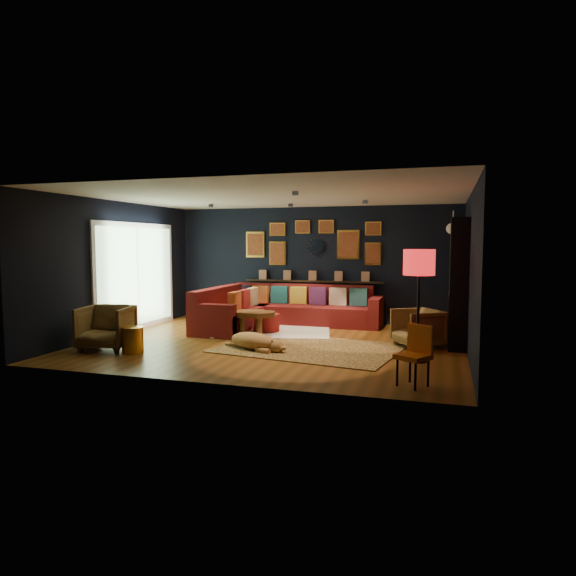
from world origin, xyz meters
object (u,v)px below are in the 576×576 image
(sectional, at_px, (275,311))
(coffee_table, at_px, (254,316))
(gold_stool, at_px, (133,340))
(dog, at_px, (253,338))
(armchair_left, at_px, (106,325))
(armchair_right, at_px, (418,326))
(pouf, at_px, (266,322))
(floor_lamp, at_px, (419,267))
(orange_chair, at_px, (416,351))

(sectional, height_order, coffee_table, sectional)
(coffee_table, xyz_separation_m, gold_stool, (-1.35, -1.97, -0.18))
(sectional, relative_size, dog, 2.77)
(armchair_left, bearing_deg, armchair_right, 7.27)
(armchair_left, bearing_deg, gold_stool, -24.23)
(pouf, distance_m, armchair_right, 3.04)
(floor_lamp, relative_size, dog, 1.38)
(armchair_right, height_order, floor_lamp, floor_lamp)
(floor_lamp, bearing_deg, sectional, 140.80)
(coffee_table, distance_m, armchair_right, 3.05)
(coffee_table, height_order, dog, coffee_table)
(coffee_table, xyz_separation_m, armchair_left, (-1.95, -1.83, 0.01))
(sectional, height_order, armchair_right, sectional)
(coffee_table, bearing_deg, pouf, 80.84)
(orange_chair, bearing_deg, gold_stool, -156.04)
(coffee_table, bearing_deg, dog, -69.81)
(gold_stool, bearing_deg, armchair_right, 22.90)
(sectional, relative_size, gold_stool, 7.96)
(armchair_right, xyz_separation_m, dog, (-2.62, -1.05, -0.15))
(sectional, bearing_deg, armchair_left, -121.56)
(armchair_right, bearing_deg, dog, -102.85)
(armchair_left, distance_m, dog, 2.48)
(armchair_left, bearing_deg, sectional, 46.67)
(sectional, distance_m, armchair_right, 3.38)
(floor_lamp, bearing_deg, coffee_table, 158.48)
(armchair_left, xyz_separation_m, gold_stool, (0.60, -0.13, -0.19))
(pouf, bearing_deg, armchair_left, -131.00)
(armchair_right, bearing_deg, floor_lamp, -32.19)
(sectional, bearing_deg, orange_chair, -50.91)
(floor_lamp, bearing_deg, armchair_left, -173.09)
(pouf, relative_size, gold_stool, 1.23)
(coffee_table, distance_m, armchair_left, 2.68)
(orange_chair, bearing_deg, armchair_right, 124.00)
(armchair_right, xyz_separation_m, orange_chair, (0.10, -2.47, 0.08))
(gold_stool, xyz_separation_m, orange_chair, (4.50, -0.61, 0.23))
(gold_stool, xyz_separation_m, dog, (1.78, 0.80, -0.00))
(armchair_left, relative_size, orange_chair, 1.06)
(sectional, distance_m, gold_stool, 3.55)
(sectional, height_order, armchair_left, sectional)
(floor_lamp, bearing_deg, dog, 178.74)
(armchair_right, distance_m, dog, 2.83)
(sectional, xyz_separation_m, pouf, (0.10, -0.82, -0.12))
(sectional, relative_size, pouf, 6.49)
(gold_stool, height_order, orange_chair, orange_chair)
(pouf, relative_size, floor_lamp, 0.31)
(coffee_table, xyz_separation_m, armchair_right, (3.05, -0.11, -0.03))
(pouf, height_order, orange_chair, orange_chair)
(pouf, distance_m, dog, 1.70)
(armchair_left, bearing_deg, coffee_table, 31.47)
(coffee_table, relative_size, dog, 0.78)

